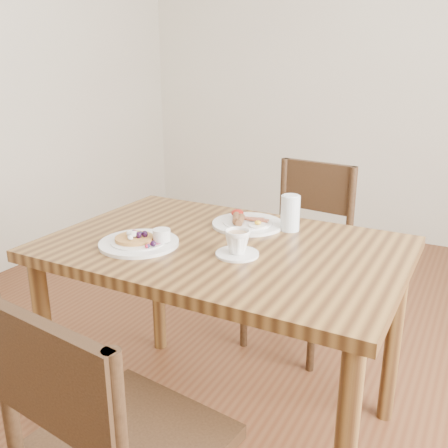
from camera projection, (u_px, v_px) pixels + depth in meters
The scene contains 8 objects.
ground at pixel (224, 424), 1.94m from camera, with size 5.00×5.00×0.00m, color #582E19.
dining_table at pixel (224, 270), 1.74m from camera, with size 1.20×0.80×0.75m.
chair_near at pixel (109, 446), 1.16m from camera, with size 0.47×0.47×0.88m.
chair_far at pixel (302, 246), 2.41m from camera, with size 0.47×0.47×0.88m.
pancake_plate at pixel (141, 241), 1.69m from camera, with size 0.27×0.27×0.06m.
breakfast_plate at pixel (247, 223), 1.89m from camera, with size 0.27×0.27×0.04m.
teacup_saucer at pixel (237, 244), 1.59m from camera, with size 0.14×0.14×0.08m.
water_glass at pixel (290, 213), 1.82m from camera, with size 0.07×0.07×0.13m, color silver.
Camera 1 is at (0.76, -1.41, 1.35)m, focal length 40.00 mm.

